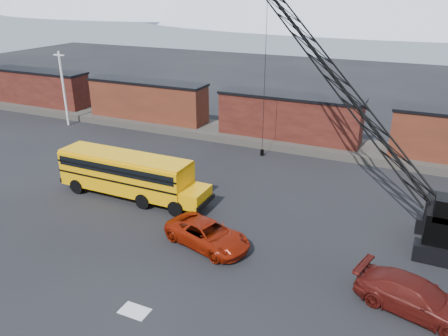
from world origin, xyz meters
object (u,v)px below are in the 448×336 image
(maroon_suv, at_px, (415,297))
(red_pickup, at_px, (208,234))
(crawler_crane, at_px, (340,84))
(school_bus, at_px, (129,174))

(maroon_suv, bearing_deg, red_pickup, 99.33)
(red_pickup, relative_size, maroon_suv, 0.96)
(maroon_suv, height_order, crawler_crane, crawler_crane)
(school_bus, distance_m, red_pickup, 8.79)
(red_pickup, relative_size, crawler_crane, 0.28)
(school_bus, distance_m, maroon_suv, 19.87)
(school_bus, distance_m, crawler_crane, 15.94)
(school_bus, bearing_deg, red_pickup, -23.55)
(school_bus, bearing_deg, maroon_suv, -13.13)
(school_bus, relative_size, red_pickup, 2.18)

